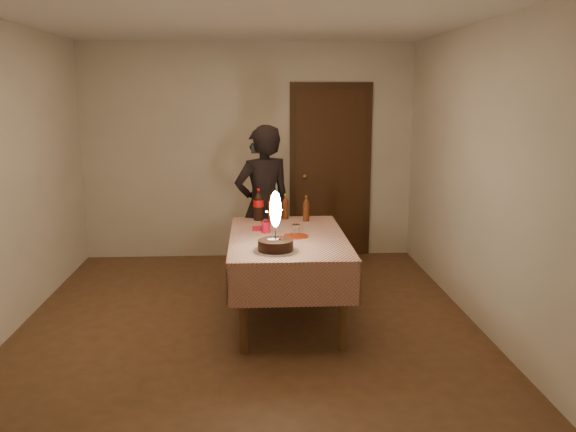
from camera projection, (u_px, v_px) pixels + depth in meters
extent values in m
cube|color=brown|center=(249.00, 321.00, 5.45)|extent=(4.00, 4.50, 0.01)
cube|color=silver|center=(249.00, 152.00, 7.39)|extent=(4.00, 0.04, 2.60)
cube|color=silver|center=(243.00, 239.00, 2.99)|extent=(4.00, 0.04, 2.60)
cube|color=silver|center=(7.00, 179.00, 5.08)|extent=(0.04, 4.50, 2.60)
cube|color=silver|center=(477.00, 175.00, 5.30)|extent=(0.04, 4.50, 2.60)
cube|color=silver|center=(245.00, 18.00, 4.93)|extent=(4.00, 4.50, 0.04)
cube|color=#472814|center=(330.00, 174.00, 7.47)|extent=(0.85, 0.05, 2.05)
sphere|color=#B28C33|center=(305.00, 177.00, 7.41)|extent=(0.06, 0.06, 0.06)
cube|color=brown|center=(288.00, 239.00, 5.40)|extent=(0.90, 1.60, 0.04)
cylinder|color=brown|center=(243.00, 309.00, 4.72)|extent=(0.07, 0.07, 0.71)
cylinder|color=brown|center=(343.00, 307.00, 4.77)|extent=(0.07, 0.07, 0.71)
cylinder|color=brown|center=(245.00, 258.00, 6.17)|extent=(0.07, 0.07, 0.71)
cylinder|color=brown|center=(322.00, 257.00, 6.22)|extent=(0.07, 0.07, 0.71)
cube|color=beige|center=(288.00, 236.00, 5.39)|extent=(1.02, 1.72, 0.01)
cube|color=beige|center=(294.00, 285.00, 4.59)|extent=(1.02, 0.01, 0.34)
cube|color=beige|center=(283.00, 234.00, 6.26)|extent=(1.02, 0.01, 0.34)
cube|color=beige|center=(231.00, 257.00, 5.40)|extent=(0.01, 1.72, 0.34)
cube|color=beige|center=(344.00, 255.00, 5.45)|extent=(0.01, 1.72, 0.34)
cylinder|color=white|center=(276.00, 251.00, 4.87)|extent=(0.35, 0.35, 0.01)
cylinder|color=black|center=(276.00, 245.00, 4.87)|extent=(0.28, 0.28, 0.09)
cylinder|color=white|center=(273.00, 239.00, 4.87)|extent=(0.07, 0.07, 0.00)
sphere|color=red|center=(280.00, 239.00, 4.85)|extent=(0.02, 0.02, 0.02)
cube|color=#19721E|center=(282.00, 240.00, 4.84)|extent=(0.02, 0.01, 0.00)
cube|color=#19721E|center=(279.00, 240.00, 4.83)|extent=(0.01, 0.02, 0.00)
cylinder|color=#262628|center=(276.00, 233.00, 4.85)|extent=(0.01, 0.01, 0.12)
ellipsoid|color=#FFF2BF|center=(275.00, 209.00, 4.81)|extent=(0.09, 0.09, 0.29)
sphere|color=white|center=(276.00, 223.00, 4.83)|extent=(0.04, 0.04, 0.04)
cylinder|color=#B42A0C|center=(296.00, 236.00, 5.36)|extent=(0.22, 0.22, 0.01)
cylinder|color=#B80C24|center=(266.00, 227.00, 5.51)|extent=(0.08, 0.08, 0.10)
cylinder|color=white|center=(296.00, 229.00, 5.44)|extent=(0.07, 0.07, 0.09)
cube|color=red|center=(261.00, 229.00, 5.63)|extent=(0.15, 0.15, 0.02)
cylinder|color=black|center=(259.00, 209.00, 6.03)|extent=(0.10, 0.10, 0.22)
cylinder|color=red|center=(258.00, 203.00, 6.02)|extent=(0.10, 0.10, 0.07)
cone|color=black|center=(258.00, 194.00, 6.00)|extent=(0.10, 0.10, 0.08)
cylinder|color=red|center=(258.00, 190.00, 5.99)|extent=(0.03, 0.03, 0.02)
cylinder|color=#52230E|center=(271.00, 211.00, 6.03)|extent=(0.06, 0.06, 0.18)
cone|color=#52230E|center=(271.00, 199.00, 6.01)|extent=(0.06, 0.06, 0.06)
cylinder|color=olive|center=(271.00, 196.00, 6.00)|extent=(0.02, 0.02, 0.02)
cylinder|color=#52230E|center=(306.00, 212.00, 5.99)|extent=(0.06, 0.06, 0.18)
cone|color=#52230E|center=(306.00, 200.00, 5.96)|extent=(0.06, 0.06, 0.06)
cylinder|color=olive|center=(306.00, 197.00, 5.95)|extent=(0.02, 0.02, 0.02)
cylinder|color=#52230E|center=(285.00, 210.00, 6.09)|extent=(0.06, 0.06, 0.18)
cone|color=#52230E|center=(285.00, 198.00, 6.07)|extent=(0.06, 0.06, 0.06)
cylinder|color=olive|center=(285.00, 195.00, 6.06)|extent=(0.02, 0.02, 0.02)
imported|color=black|center=(263.00, 208.00, 6.24)|extent=(0.73, 0.62, 1.69)
cube|color=black|center=(257.00, 148.00, 6.23)|extent=(0.16, 0.13, 0.10)
cylinder|color=black|center=(254.00, 148.00, 6.30)|extent=(0.10, 0.10, 0.08)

